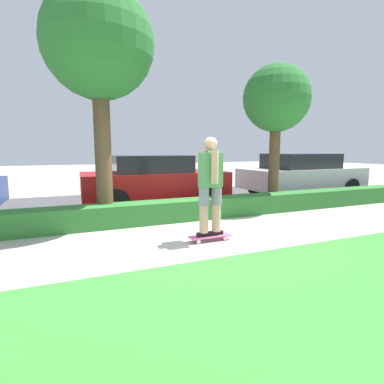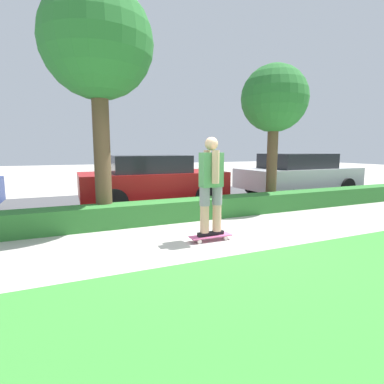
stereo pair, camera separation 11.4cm
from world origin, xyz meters
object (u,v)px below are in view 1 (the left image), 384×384
(skater_person, at_px, (210,184))
(tree_near, at_px, (99,47))
(skateboard, at_px, (210,236))
(tree_mid, at_px, (276,100))
(parked_car_middle, at_px, (154,180))
(parked_car_rear, at_px, (302,174))

(skater_person, xyz_separation_m, tree_near, (-1.61, 2.00, 2.71))
(skater_person, height_order, tree_near, tree_near)
(skateboard, distance_m, tree_mid, 4.69)
(tree_near, height_order, parked_car_middle, tree_near)
(tree_near, bearing_deg, tree_mid, 1.40)
(tree_near, bearing_deg, skateboard, -51.18)
(skateboard, xyz_separation_m, tree_mid, (3.02, 2.11, 2.90))
(tree_near, distance_m, parked_car_middle, 3.73)
(skater_person, xyz_separation_m, parked_car_rear, (5.42, 3.59, -0.26))
(skater_person, relative_size, tree_mid, 0.45)
(skateboard, xyz_separation_m, tree_near, (-1.61, 2.00, 3.68))
(skateboard, relative_size, tree_near, 0.16)
(parked_car_middle, height_order, parked_car_rear, parked_car_rear)
(tree_mid, bearing_deg, skateboard, -144.99)
(skater_person, xyz_separation_m, tree_mid, (3.02, 2.11, 1.93))
(skater_person, relative_size, parked_car_rear, 0.38)
(parked_car_middle, bearing_deg, skateboard, -88.20)
(parked_car_rear, bearing_deg, skateboard, -148.31)
(skateboard, height_order, parked_car_rear, parked_car_rear)
(tree_near, bearing_deg, skater_person, -51.18)
(skateboard, xyz_separation_m, skater_person, (0.00, -0.00, 0.97))
(parked_car_middle, distance_m, parked_car_rear, 5.46)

